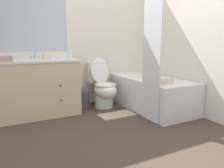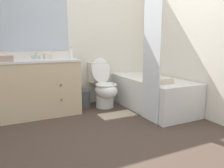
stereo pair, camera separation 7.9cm
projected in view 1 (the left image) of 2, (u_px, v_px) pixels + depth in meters
ground_plane at (130, 139)px, 2.54m from camera, size 14.00×14.00×0.00m
wall_back at (79, 34)px, 3.78m from camera, size 8.00×0.06×2.50m
wall_right at (175, 34)px, 3.65m from camera, size 0.05×2.68×2.50m
vanity_cabinet at (39, 87)px, 3.32m from camera, size 1.17×0.61×0.85m
sink_faucet at (35, 57)px, 3.40m from camera, size 0.14×0.12×0.12m
toilet at (103, 87)px, 3.76m from camera, size 0.36×0.65×0.84m
bathtub at (151, 93)px, 3.70m from camera, size 0.75×1.57×0.52m
shower_curtain at (152, 54)px, 2.97m from camera, size 0.01×0.39×1.89m
wastebasket at (83, 99)px, 3.75m from camera, size 0.22×0.22×0.30m
tissue_box at (47, 56)px, 3.32m from camera, size 0.12×0.12×0.11m
soap_dispenser at (70, 53)px, 3.47m from camera, size 0.06×0.06×0.19m
hand_towel_folded at (4, 59)px, 2.86m from camera, size 0.20×0.14×0.08m
bath_towel_folded at (161, 81)px, 3.18m from camera, size 0.29×0.19×0.08m
bath_mat at (117, 115)px, 3.36m from camera, size 0.55×0.29×0.02m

